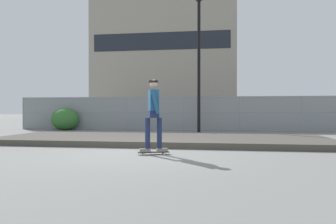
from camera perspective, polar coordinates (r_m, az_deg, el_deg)
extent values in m
plane|color=slate|center=(8.61, -4.68, -7.33)|extent=(120.00, 120.00, 0.00)
cube|color=#4C473F|center=(11.54, -1.17, -4.84)|extent=(11.47, 3.68, 0.19)
cube|color=black|center=(8.51, -2.54, -7.00)|extent=(0.82, 0.47, 0.02)
cylinder|color=silver|center=(8.65, -0.93, -7.11)|extent=(0.06, 0.05, 0.05)
cylinder|color=silver|center=(8.47, -0.68, -7.27)|extent=(0.06, 0.05, 0.05)
cylinder|color=silver|center=(8.56, -4.37, -7.19)|extent=(0.06, 0.05, 0.05)
cylinder|color=silver|center=(8.38, -4.20, -7.35)|extent=(0.06, 0.05, 0.05)
cube|color=#99999E|center=(8.56, -0.81, -7.05)|extent=(0.10, 0.15, 0.01)
cube|color=#99999E|center=(8.47, -4.28, -7.13)|extent=(0.10, 0.15, 0.01)
cube|color=gray|center=(8.54, -1.07, -6.61)|extent=(0.30, 0.19, 0.09)
cube|color=gray|center=(8.47, -4.01, -6.68)|extent=(0.30, 0.19, 0.09)
cylinder|color=#1E284C|center=(8.48, -1.51, -3.67)|extent=(0.13, 0.13, 0.79)
cylinder|color=#1E284C|center=(8.43, -3.57, -3.70)|extent=(0.13, 0.13, 0.79)
cube|color=#1E284C|center=(8.44, -2.54, -0.39)|extent=(0.35, 0.40, 0.18)
cube|color=navy|center=(8.44, -2.54, 2.05)|extent=(0.34, 0.43, 0.54)
cylinder|color=navy|center=(8.68, -2.81, 1.61)|extent=(0.25, 0.17, 0.58)
cylinder|color=navy|center=(8.19, -2.25, 1.68)|extent=(0.25, 0.17, 0.58)
sphere|color=tan|center=(8.46, -2.54, 4.93)|extent=(0.21, 0.21, 0.21)
cylinder|color=black|center=(8.46, -2.54, 5.32)|extent=(0.24, 0.24, 0.05)
cylinder|color=gray|center=(20.90, -23.92, -0.21)|extent=(0.06, 0.06, 1.85)
cylinder|color=gray|center=(19.40, -16.19, -0.24)|extent=(0.06, 0.06, 1.85)
cylinder|color=gray|center=(18.31, -7.35, -0.27)|extent=(0.06, 0.06, 1.85)
cylinder|color=gray|center=(17.70, 2.34, -0.29)|extent=(0.06, 0.06, 1.85)
cylinder|color=gray|center=(17.63, 12.41, -0.31)|extent=(0.06, 0.06, 1.85)
cylinder|color=gray|center=(18.09, 22.26, -0.31)|extent=(0.06, 0.06, 1.85)
cylinder|color=gray|center=(17.71, 2.34, 2.57)|extent=(18.61, 0.04, 0.04)
cylinder|color=gray|center=(17.70, 2.34, 0.01)|extent=(18.61, 0.04, 0.04)
cylinder|color=gray|center=(17.74, 2.34, -3.09)|extent=(18.61, 0.04, 0.04)
cube|color=gray|center=(17.70, 2.34, -0.29)|extent=(18.61, 0.01, 1.85)
cylinder|color=black|center=(16.74, 5.40, 7.80)|extent=(0.16, 0.16, 6.60)
cube|color=#B7BABF|center=(21.53, -2.60, -0.83)|extent=(4.48, 1.99, 0.70)
cube|color=#23282D|center=(21.57, -3.11, 0.96)|extent=(2.27, 1.70, 0.64)
cylinder|color=black|center=(22.09, 1.38, -1.70)|extent=(0.65, 0.27, 0.64)
cylinder|color=black|center=(20.41, 0.55, -1.88)|extent=(0.65, 0.27, 0.64)
cylinder|color=black|center=(22.73, -5.42, -1.64)|extent=(0.65, 0.27, 0.64)
cylinder|color=black|center=(21.10, -6.76, -1.81)|extent=(0.65, 0.27, 0.64)
cube|color=#9E9384|center=(52.83, -0.24, 8.74)|extent=(21.39, 11.66, 17.46)
cube|color=#1E232B|center=(47.51, -1.37, 12.24)|extent=(19.68, 0.04, 2.50)
ellipsoid|color=#336B2D|center=(19.18, -17.51, -1.20)|extent=(1.57, 1.29, 1.22)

